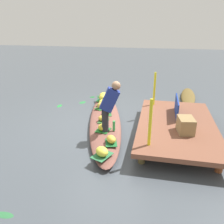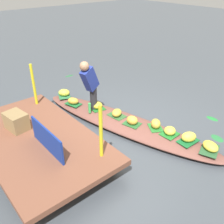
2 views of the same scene
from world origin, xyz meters
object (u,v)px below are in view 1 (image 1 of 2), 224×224
Objects in this scene: banana_bunch_2 at (101,105)px; banana_bunch_5 at (111,139)px; banana_bunch_6 at (107,111)px; water_bottle at (114,126)px; banana_bunch_1 at (104,118)px; moored_boat at (188,97)px; vendor_boat at (105,121)px; banana_bunch_3 at (103,98)px; banana_bunch_7 at (103,95)px; banana_bunch_0 at (103,102)px; produce_crate at (186,125)px; vendor_person at (109,104)px; market_banner at (177,107)px; banana_bunch_4 at (103,127)px; banana_bunch_8 at (102,152)px.

banana_bunch_5 is (2.00, 0.73, -0.02)m from banana_bunch_2.
banana_bunch_2 is 1.00× the size of banana_bunch_6.
water_bottle is (-0.60, -0.06, 0.04)m from banana_bunch_5.
moored_boat is at bearing 140.55° from banana_bunch_1.
banana_bunch_3 reaches higher than vendor_boat.
banana_bunch_5 is 0.86× the size of banana_bunch_7.
banana_bunch_0 reaches higher than banana_bunch_7.
produce_crate is at bearing 51.05° from banana_bunch_0.
vendor_person is at bearing 26.06° from banana_bunch_1.
banana_bunch_5 is at bearing -44.35° from market_banner.
banana_bunch_6 is (-0.25, -0.01, 0.19)m from vendor_boat.
banana_bunch_2 is 0.50m from banana_bunch_6.
banana_bunch_6 reaches higher than banana_bunch_4.
water_bottle reaches higher than banana_bunch_5.
banana_bunch_1 is 1.13× the size of banana_bunch_6.
produce_crate is (0.14, 1.61, 0.23)m from water_bottle.
produce_crate is (1.87, 2.31, 0.26)m from banana_bunch_0.
water_bottle is 1.63m from produce_crate.
produce_crate is (-0.47, 1.55, 0.27)m from banana_bunch_5.
banana_bunch_6 is at bearing -39.75° from moored_boat.
vendor_person is at bearing -175.47° from banana_bunch_8.
banana_bunch_3 is at bearing -119.45° from market_banner.
banana_bunch_5 is at bearing 16.02° from vendor_person.
banana_bunch_6 is 0.24× the size of market_banner.
moored_boat is 8.07× the size of banana_bunch_1.
vendor_person reaches higher than banana_bunch_6.
banana_bunch_4 reaches higher than vendor_boat.
vendor_boat is 15.99× the size of banana_bunch_1.
produce_crate is (3.60, -0.45, 0.45)m from moored_boat.
banana_bunch_7 is at bearing -169.80° from banana_bunch_2.
banana_bunch_5 is (1.11, 0.44, 0.00)m from banana_bunch_1.
banana_bunch_4 is 1.97m from market_banner.
banana_bunch_1 is at bearing -158.57° from banana_bunch_5.
vendor_boat is at bearing 15.12° from banana_bunch_7.
produce_crate is at bearing 8.11° from market_banner.
banana_bunch_0 is 1.84m from banana_bunch_4.
banana_bunch_5 is 0.95× the size of banana_bunch_8.
market_banner reaches higher than banana_bunch_8.
banana_bunch_0 is at bearing -157.88° from water_bottle.
banana_bunch_8 is at bearing -36.74° from market_banner.
water_bottle is 1.72m from market_banner.
banana_bunch_1 is 0.63m from water_bottle.
banana_bunch_5 is at bearing -73.21° from produce_crate.
banana_bunch_8 reaches higher than moored_boat.
banana_bunch_8 is (2.54, 0.66, -0.01)m from banana_bunch_2.
vendor_person is (2.59, 0.78, 0.61)m from banana_bunch_7.
produce_crate is (0.06, 1.70, -0.34)m from vendor_person.
water_bottle is 0.55× the size of produce_crate.
water_bottle is (1.73, 0.70, 0.04)m from banana_bunch_0.
vendor_boat is at bearing -170.29° from banana_bunch_4.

